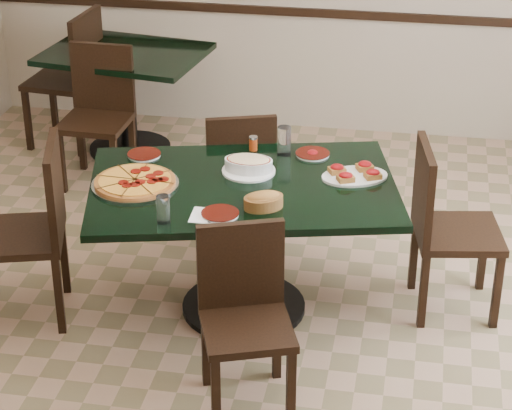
% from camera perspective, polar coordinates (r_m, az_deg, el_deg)
% --- Properties ---
extents(floor, '(5.50, 5.50, 0.00)m').
position_cam_1_polar(floor, '(5.29, 0.03, -6.99)').
color(floor, '#926F54').
rests_on(floor, ground).
extents(room_shell, '(5.50, 5.50, 5.50)m').
position_cam_1_polar(room_shell, '(6.29, 12.25, 9.99)').
color(room_shell, white).
rests_on(room_shell, floor).
extents(main_table, '(1.74, 1.33, 0.75)m').
position_cam_1_polar(main_table, '(5.15, -0.74, -0.61)').
color(main_table, black).
rests_on(main_table, floor).
extents(back_table, '(1.18, 0.94, 0.75)m').
position_cam_1_polar(back_table, '(7.15, -7.43, 6.99)').
color(back_table, black).
rests_on(back_table, floor).
extents(chair_far, '(0.51, 0.51, 0.86)m').
position_cam_1_polar(chair_far, '(5.84, -0.95, 1.94)').
color(chair_far, black).
rests_on(chair_far, floor).
extents(chair_near, '(0.51, 0.51, 0.86)m').
position_cam_1_polar(chair_near, '(4.57, -0.67, -5.85)').
color(chair_near, black).
rests_on(chair_near, floor).
extents(chair_right, '(0.51, 0.51, 0.94)m').
position_cam_1_polar(chair_right, '(5.27, 10.61, -0.87)').
color(chair_right, black).
rests_on(chair_right, floor).
extents(chair_left, '(0.57, 0.57, 0.98)m').
position_cam_1_polar(chair_left, '(5.25, -12.51, -0.94)').
color(chair_left, black).
rests_on(chair_left, floor).
extents(back_chair_near, '(0.44, 0.44, 0.92)m').
position_cam_1_polar(back_chair_near, '(6.74, -8.96, 5.55)').
color(back_chair_near, black).
rests_on(back_chair_near, floor).
extents(back_chair_left, '(0.51, 0.51, 1.00)m').
position_cam_1_polar(back_chair_left, '(7.30, -10.37, 7.54)').
color(back_chair_left, black).
rests_on(back_chair_left, floor).
extents(pepperoni_pizza, '(0.44, 0.44, 0.04)m').
position_cam_1_polar(pepperoni_pizza, '(5.08, -6.93, 1.31)').
color(pepperoni_pizza, silver).
rests_on(pepperoni_pizza, main_table).
extents(lasagna_casserole, '(0.28, 0.28, 0.09)m').
position_cam_1_polar(lasagna_casserole, '(5.17, -0.42, 2.36)').
color(lasagna_casserole, silver).
rests_on(lasagna_casserole, main_table).
extents(bread_basket, '(0.24, 0.22, 0.09)m').
position_cam_1_polar(bread_basket, '(4.81, 0.43, 0.26)').
color(bread_basket, brown).
rests_on(bread_basket, main_table).
extents(bruschetta_platter, '(0.41, 0.35, 0.05)m').
position_cam_1_polar(bruschetta_platter, '(5.15, 5.66, 1.80)').
color(bruschetta_platter, silver).
rests_on(bruschetta_platter, main_table).
extents(side_plate_near, '(0.18, 0.18, 0.02)m').
position_cam_1_polar(side_plate_near, '(4.76, -2.07, -0.50)').
color(side_plate_near, silver).
rests_on(side_plate_near, main_table).
extents(side_plate_far_r, '(0.18, 0.18, 0.03)m').
position_cam_1_polar(side_plate_far_r, '(5.39, 3.25, 2.95)').
color(side_plate_far_r, silver).
rests_on(side_plate_far_r, main_table).
extents(side_plate_far_l, '(0.18, 0.18, 0.02)m').
position_cam_1_polar(side_plate_far_l, '(5.41, -6.41, 2.89)').
color(side_plate_far_l, silver).
rests_on(side_plate_far_l, main_table).
extents(napkin_setting, '(0.17, 0.17, 0.01)m').
position_cam_1_polar(napkin_setting, '(4.76, -2.76, -0.61)').
color(napkin_setting, white).
rests_on(napkin_setting, main_table).
extents(water_glass_a, '(0.07, 0.07, 0.16)m').
position_cam_1_polar(water_glass_a, '(5.37, 1.62, 3.69)').
color(water_glass_a, white).
rests_on(water_glass_a, main_table).
extents(water_glass_b, '(0.06, 0.06, 0.14)m').
position_cam_1_polar(water_glass_b, '(4.69, -5.32, -0.25)').
color(water_glass_b, white).
rests_on(water_glass_b, main_table).
extents(pepper_shaker, '(0.05, 0.05, 0.08)m').
position_cam_1_polar(pepper_shaker, '(5.43, -0.16, 3.56)').
color(pepper_shaker, '#AF4B12').
rests_on(pepper_shaker, main_table).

